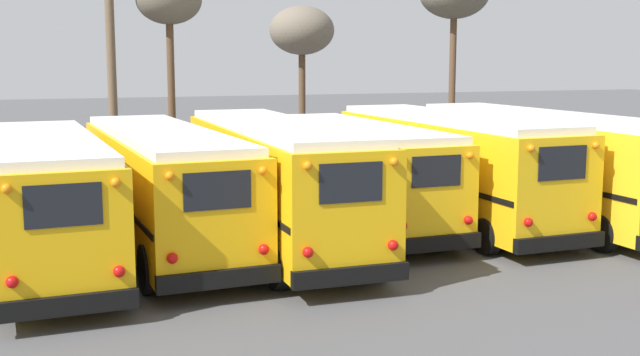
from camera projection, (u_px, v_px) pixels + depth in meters
ground_plane at (319, 235)px, 22.19m from camera, size 160.00×160.00×0.00m
school_bus_0 at (47, 197)px, 18.57m from camera, size 2.87×9.95×3.09m
school_bus_1 at (162, 183)px, 20.56m from camera, size 3.03×10.94×3.08m
school_bus_2 at (275, 178)px, 20.94m from camera, size 2.65×10.98×3.24m
school_bus_3 at (358, 171)px, 23.03m from camera, size 2.58×9.40×3.00m
school_bus_4 at (448, 164)px, 23.80m from camera, size 2.82×10.66×3.22m
school_bus_5 at (542, 162)px, 24.18m from camera, size 2.78×10.97×3.25m
utility_pole at (112, 74)px, 30.02m from camera, size 1.80×0.34×8.27m
bare_tree_1 at (169, 4)px, 30.53m from camera, size 2.51×2.51×8.00m
bare_tree_2 at (302, 32)px, 39.02m from camera, size 3.17×3.17×7.37m
fence_line at (250, 167)px, 28.84m from camera, size 22.25×0.06×1.42m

